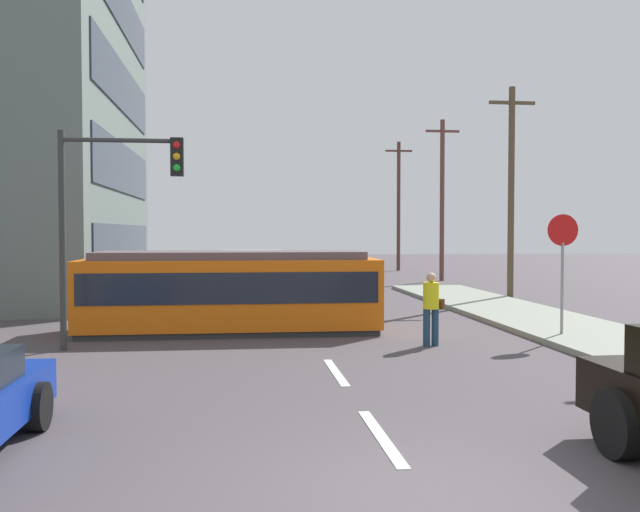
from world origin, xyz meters
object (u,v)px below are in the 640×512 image
at_px(utility_pole_far, 442,197).
at_px(streetcar_tram, 231,290).
at_px(stop_sign, 563,249).
at_px(utility_pole_distant, 399,204).
at_px(pedestrian_crossing, 431,305).
at_px(utility_pole_mid, 511,189).
at_px(city_bus, 252,273).
at_px(traffic_light_mast, 112,197).

bearing_deg(utility_pole_far, streetcar_tram, -122.44).
relative_size(stop_sign, utility_pole_distant, 0.34).
bearing_deg(pedestrian_crossing, streetcar_tram, 148.69).
bearing_deg(streetcar_tram, utility_pole_far, 57.56).
bearing_deg(pedestrian_crossing, utility_pole_mid, 58.94).
bearing_deg(stop_sign, utility_pole_distant, 84.25).
xyz_separation_m(streetcar_tram, stop_sign, (7.93, -2.25, 1.11)).
xyz_separation_m(stop_sign, utility_pole_mid, (2.66, 9.53, 2.04)).
height_order(streetcar_tram, pedestrian_crossing, streetcar_tram).
xyz_separation_m(streetcar_tram, utility_pole_mid, (10.59, 7.28, 3.15)).
bearing_deg(utility_pole_mid, pedestrian_crossing, -121.06).
height_order(city_bus, utility_pole_far, utility_pole_far).
relative_size(pedestrian_crossing, utility_pole_mid, 0.21).
distance_m(city_bus, pedestrian_crossing, 11.34).
bearing_deg(stop_sign, streetcar_tram, 164.16).
bearing_deg(pedestrian_crossing, stop_sign, 8.63).
bearing_deg(stop_sign, traffic_light_mast, -179.49).
distance_m(streetcar_tram, utility_pole_mid, 13.23).
height_order(pedestrian_crossing, utility_pole_mid, utility_pole_mid).
distance_m(utility_pole_mid, utility_pole_distant, 19.32).
xyz_separation_m(streetcar_tram, city_bus, (0.72, 7.92, -0.03)).
height_order(pedestrian_crossing, utility_pole_distant, utility_pole_distant).
xyz_separation_m(utility_pole_far, utility_pole_distant, (-0.07, 9.44, 0.04)).
height_order(city_bus, pedestrian_crossing, city_bus).
xyz_separation_m(city_bus, utility_pole_distant, (10.12, 18.68, 3.40)).
bearing_deg(city_bus, stop_sign, -54.65).
bearing_deg(streetcar_tram, pedestrian_crossing, -31.31).
xyz_separation_m(pedestrian_crossing, utility_pole_mid, (6.05, 10.04, 3.29)).
height_order(stop_sign, utility_pole_distant, utility_pole_distant).
distance_m(streetcar_tram, stop_sign, 8.31).
bearing_deg(traffic_light_mast, city_bus, 72.32).
bearing_deg(city_bus, pedestrian_crossing, -70.29).
xyz_separation_m(streetcar_tram, pedestrian_crossing, (4.54, -2.76, -0.14)).
xyz_separation_m(utility_pole_mid, utility_pole_far, (0.32, 9.88, 0.18)).
height_order(streetcar_tram, utility_pole_distant, utility_pole_distant).
bearing_deg(pedestrian_crossing, traffic_light_mast, 176.61).
relative_size(traffic_light_mast, utility_pole_mid, 0.59).
bearing_deg(utility_pole_mid, city_bus, 176.30).
bearing_deg(pedestrian_crossing, city_bus, 109.71).
height_order(city_bus, utility_pole_mid, utility_pole_mid).
xyz_separation_m(pedestrian_crossing, utility_pole_distant, (6.29, 29.36, 3.51)).
xyz_separation_m(traffic_light_mast, utility_pole_mid, (13.14, 9.62, 0.86)).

